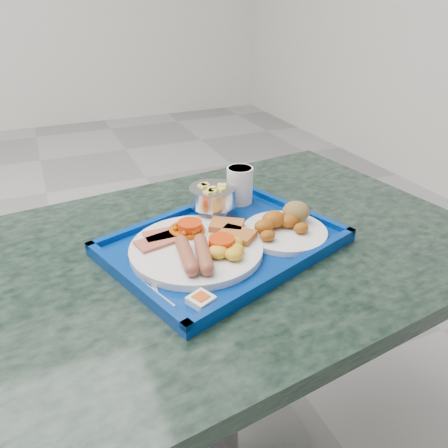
% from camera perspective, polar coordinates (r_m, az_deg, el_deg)
% --- Properties ---
extents(table, '(1.21, 0.88, 0.70)m').
position_cam_1_polar(table, '(1.03, -0.68, -11.28)').
color(table, slate).
rests_on(table, floor).
extents(tray, '(0.53, 0.46, 0.03)m').
position_cam_1_polar(tray, '(0.90, -0.00, -2.56)').
color(tray, navy).
rests_on(tray, table).
extents(main_plate, '(0.26, 0.26, 0.04)m').
position_cam_1_polar(main_plate, '(0.86, -3.00, -2.90)').
color(main_plate, white).
rests_on(main_plate, tray).
extents(bread_plate, '(0.18, 0.18, 0.06)m').
position_cam_1_polar(bread_plate, '(0.93, 7.96, -0.20)').
color(bread_plate, white).
rests_on(bread_plate, tray).
extents(fruit_bowl, '(0.10, 0.10, 0.07)m').
position_cam_1_polar(fruit_bowl, '(0.98, -1.49, 3.61)').
color(fruit_bowl, silver).
rests_on(fruit_bowl, tray).
extents(juice_cup, '(0.06, 0.06, 0.09)m').
position_cam_1_polar(juice_cup, '(1.05, 2.07, 5.25)').
color(juice_cup, white).
rests_on(juice_cup, tray).
extents(spoon, '(0.04, 0.16, 0.01)m').
position_cam_1_polar(spoon, '(0.85, -11.02, -4.71)').
color(spoon, silver).
rests_on(spoon, tray).
extents(knife, '(0.08, 0.19, 0.00)m').
position_cam_1_polar(knife, '(0.79, -11.07, -7.51)').
color(knife, silver).
rests_on(knife, tray).
extents(jam_packet, '(0.05, 0.05, 0.02)m').
position_cam_1_polar(jam_packet, '(0.73, -3.01, -9.88)').
color(jam_packet, white).
rests_on(jam_packet, tray).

